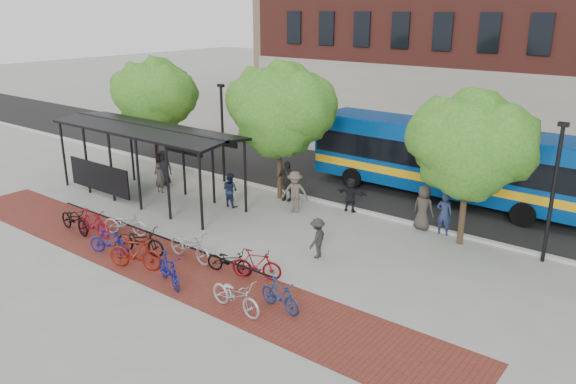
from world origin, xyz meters
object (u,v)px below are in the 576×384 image
Objects in this scene: bike_10 at (236,295)px; bike_5 at (135,253)px; pedestrian_3 at (295,192)px; bike_4 at (140,241)px; lamp_post_right at (553,189)px; bike_2 at (125,223)px; pedestrian_0 at (163,168)px; pedestrian_1 at (159,178)px; bike_0 at (74,219)px; pedestrian_5 at (351,195)px; bike_3 at (109,241)px; pedestrian_4 at (287,181)px; bike_6 at (190,246)px; tree_a at (154,94)px; tree_c at (473,143)px; bike_7 at (169,269)px; pedestrian_2 at (230,190)px; lamp_post_left at (222,131)px; bike_8 at (230,261)px; pedestrian_7 at (444,214)px; bike_11 at (280,295)px; bike_1 at (93,223)px; tree_b at (282,106)px; bus at (445,157)px; pedestrian_9 at (317,238)px; bike_9 at (257,264)px.

bike_5 is at bearing 94.65° from bike_10.
bike_10 is 8.85m from pedestrian_3.
bike_4 is 7.35m from pedestrian_3.
lamp_post_right is 16.20m from bike_2.
pedestrian_1 is at bearing -83.47° from pedestrian_0.
pedestrian_5 is at bearing -35.25° from bike_0.
pedestrian_3 reaches higher than bike_3.
bike_6 is at bearing -90.90° from pedestrian_4.
tree_a is 13.57m from bike_6.
tree_c is at bearing -175.09° from lamp_post_right.
pedestrian_2 is at bearing 49.14° from bike_7.
bike_4 is at bearing -135.67° from bike_2.
lamp_post_left is 2.49× the size of bike_5.
bike_8 is at bearing -77.42° from pedestrian_4.
lamp_post_left is 2.78× the size of pedestrian_0.
pedestrian_7 is (7.29, 9.65, 0.26)m from bike_5.
bike_11 is (8.64, -0.82, -0.02)m from bike_2.
bike_1 is 0.92× the size of bike_4.
bike_10 is at bearing -115.81° from bike_3.
tree_a is 2.99× the size of bike_4.
tree_b is 3.12× the size of bike_0.
tree_a is at bearing -1.36° from pedestrian_5.
pedestrian_7 is (1.50, 8.75, 0.39)m from bike_11.
tree_b reaches higher than bike_0.
tree_c is 3.20m from lamp_post_right.
bike_6 is 1.20× the size of pedestrian_7.
tree_c is at bearing -79.41° from bike_2.
bike_1 is 1.27m from bike_2.
lamp_post_right is 2.91× the size of bike_8.
pedestrian_2 is (-10.15, -2.38, -3.26)m from tree_c.
lamp_post_right is 2.47× the size of bike_0.
pedestrian_2 is at bearing -134.22° from bus.
pedestrian_7 is at bearing -8.38° from bike_7.
pedestrian_1 is at bearing 72.50° from bike_7.
pedestrian_0 reaches higher than pedestrian_1.
bike_1 is at bearing -147.33° from pedestrian_3.
bike_10 is at bearing -67.42° from bike_7.
bike_10 is at bearing -4.73° from pedestrian_9.
lamp_post_right reaches higher than bike_5.
bike_11 is (1.02, 0.88, -0.05)m from bike_10.
bike_1 reaches higher than bike_4.
pedestrian_1 reaches higher than bike_2.
tree_b reaches higher than lamp_post_left.
bike_8 is (1.88, 0.10, -0.09)m from bike_6.
bike_9 is 2.21m from bike_10.
lamp_post_left is at bearing -154.88° from bus.
tree_c reaches higher than bike_0.
bike_9 is at bearing -83.80° from bike_5.
tree_b is 3.13× the size of bike_4.
bike_4 is at bearing -128.60° from pedestrian_3.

